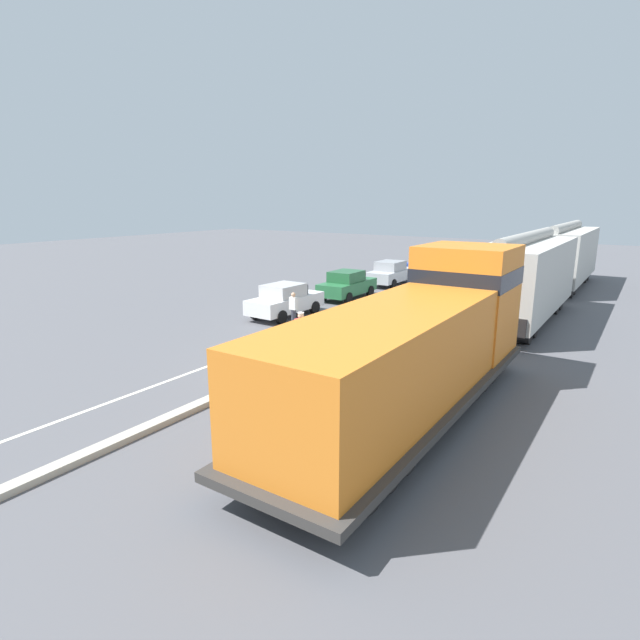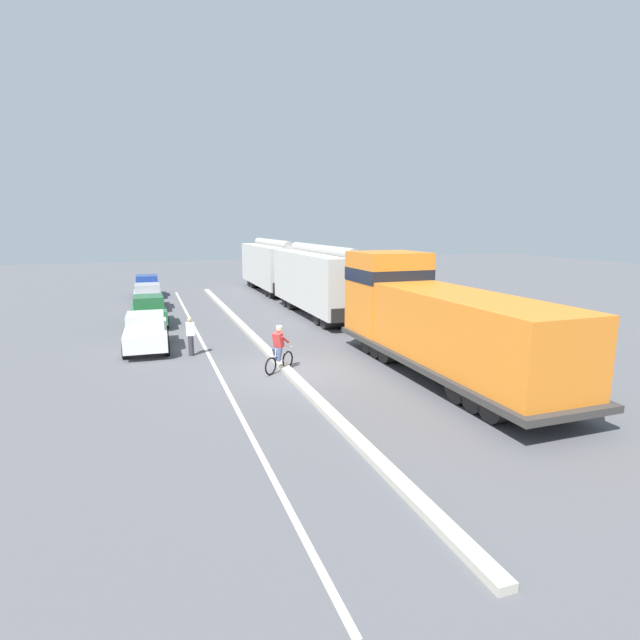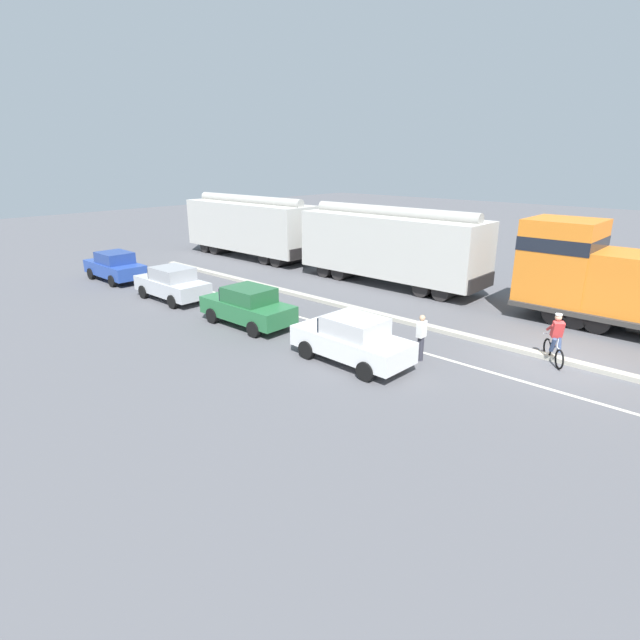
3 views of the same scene
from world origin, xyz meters
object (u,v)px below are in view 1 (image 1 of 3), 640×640
object	(u,v)px
parked_car_blue	(425,264)
cyclist	(300,337)
parked_car_white	(285,300)
pedestrian_by_cars	(294,310)
hopper_car_lead	(524,278)
parked_car_green	(347,285)
locomotive	(421,346)
hopper_car_middle	(564,255)
parked_car_silver	(391,273)

from	to	relation	value
parked_car_blue	cyclist	distance (m)	22.63
parked_car_white	cyclist	bearing A→B (deg)	-47.93
parked_car_white	parked_car_blue	size ratio (longest dim) A/B	1.01
parked_car_white	pedestrian_by_cars	xyz separation A→B (m)	(1.71, -1.61, 0.03)
hopper_car_lead	parked_car_blue	size ratio (longest dim) A/B	2.52
parked_car_white	parked_car_green	bearing A→B (deg)	88.07
locomotive	parked_car_green	size ratio (longest dim) A/B	2.75
parked_car_blue	cyclist	xyz separation A→B (m)	(4.31, -22.22, 0.00)
hopper_car_lead	cyclist	size ratio (longest dim) A/B	6.18
locomotive	hopper_car_lead	size ratio (longest dim) A/B	1.10
hopper_car_middle	parked_car_silver	xyz separation A→B (m)	(-9.63, -5.64, -1.26)
hopper_car_lead	parked_car_green	size ratio (longest dim) A/B	2.51
parked_car_green	parked_car_silver	bearing A→B (deg)	89.76
parked_car_white	parked_car_silver	xyz separation A→B (m)	(0.21, 11.30, 0.00)
hopper_car_middle	parked_car_blue	xyz separation A→B (m)	(-9.60, 0.24, -1.26)
hopper_car_middle	parked_car_white	world-z (taller)	hopper_car_middle
locomotive	cyclist	xyz separation A→B (m)	(-5.30, 1.78, -0.98)
parked_car_silver	pedestrian_by_cars	distance (m)	13.00
hopper_car_middle	parked_car_silver	distance (m)	11.23
hopper_car_lead	parked_car_blue	distance (m)	15.30
parked_car_blue	cyclist	size ratio (longest dim) A/B	2.46
hopper_car_middle	parked_car_green	size ratio (longest dim) A/B	2.51
cyclist	hopper_car_middle	bearing A→B (deg)	76.44
parked_car_green	cyclist	bearing A→B (deg)	-67.77
hopper_car_lead	hopper_car_middle	world-z (taller)	same
cyclist	parked_car_green	bearing A→B (deg)	112.23
locomotive	pedestrian_by_cars	world-z (taller)	locomotive
parked_car_green	parked_car_blue	size ratio (longest dim) A/B	1.00
hopper_car_lead	parked_car_silver	size ratio (longest dim) A/B	2.52
parked_car_green	cyclist	world-z (taller)	cyclist
locomotive	cyclist	world-z (taller)	locomotive
hopper_car_middle	parked_car_blue	size ratio (longest dim) A/B	2.52
locomotive	hopper_car_lead	distance (m)	12.16
locomotive	pedestrian_by_cars	size ratio (longest dim) A/B	7.17
parked_car_green	hopper_car_lead	bearing A→B (deg)	-1.69
locomotive	hopper_car_lead	xyz separation A→B (m)	(0.00, 12.16, 0.28)
hopper_car_middle	parked_car_white	distance (m)	19.63
locomotive	parked_car_white	world-z (taller)	locomotive
cyclist	parked_car_white	bearing A→B (deg)	132.07
parked_car_blue	hopper_car_middle	bearing A→B (deg)	-1.45
hopper_car_middle	parked_car_blue	bearing A→B (deg)	178.55
hopper_car_lead	pedestrian_by_cars	world-z (taller)	hopper_car_lead
hopper_car_middle	parked_car_blue	world-z (taller)	hopper_car_middle
parked_car_green	parked_car_blue	distance (m)	11.56
parked_car_green	pedestrian_by_cars	size ratio (longest dim) A/B	2.61
cyclist	pedestrian_by_cars	bearing A→B (deg)	129.62
locomotive	parked_car_blue	size ratio (longest dim) A/B	2.76
hopper_car_middle	locomotive	bearing A→B (deg)	-90.00
parked_car_blue	locomotive	bearing A→B (deg)	-68.19
parked_car_white	pedestrian_by_cars	distance (m)	2.35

